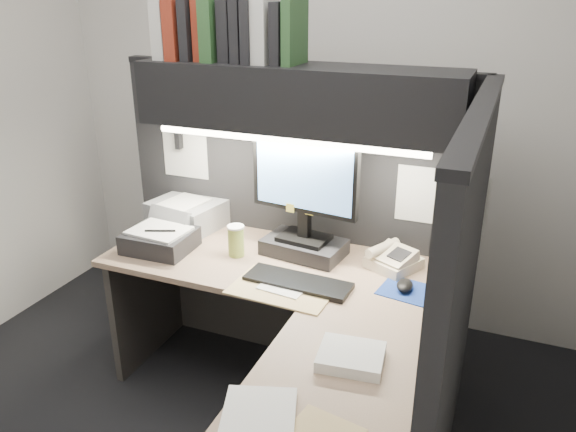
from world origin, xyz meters
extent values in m
cube|color=silver|center=(0.00, 1.50, 1.35)|extent=(3.50, 0.04, 2.70)
cube|color=black|center=(0.03, 0.93, 0.80)|extent=(1.90, 0.06, 1.60)
cube|color=black|center=(0.98, 0.18, 0.80)|extent=(0.06, 1.50, 1.60)
cube|color=#9C7F63|center=(0.10, 0.56, 0.71)|extent=(1.70, 0.68, 0.03)
cube|color=#9C7F63|center=(0.65, -0.21, 0.71)|extent=(0.60, 0.85, 0.03)
cube|color=#2F2C2A|center=(0.10, 0.86, 0.35)|extent=(1.61, 0.02, 0.70)
cube|color=#2F2C2A|center=(-0.70, 0.56, 0.35)|extent=(0.04, 0.61, 0.70)
cube|color=black|center=(0.12, 0.75, 1.50)|extent=(1.55, 0.34, 0.30)
cylinder|color=white|center=(0.12, 0.61, 1.33)|extent=(1.32, 0.04, 0.04)
cube|color=black|center=(0.19, 0.69, 0.77)|extent=(0.42, 0.29, 0.08)
cube|color=black|center=(0.19, 0.69, 0.90)|extent=(0.06, 0.05, 0.13)
cube|color=black|center=(0.19, 0.69, 1.14)|extent=(0.55, 0.10, 0.36)
cube|color=#6EA8F3|center=(0.19, 0.67, 1.14)|extent=(0.50, 0.07, 0.32)
cube|color=black|center=(0.28, 0.39, 0.74)|extent=(0.49, 0.19, 0.02)
cube|color=navy|center=(0.74, 0.52, 0.73)|extent=(0.25, 0.24, 0.00)
ellipsoid|color=black|center=(0.73, 0.52, 0.76)|extent=(0.08, 0.12, 0.04)
cube|color=beige|center=(0.64, 0.72, 0.77)|extent=(0.28, 0.28, 0.08)
cylinder|color=#A6AC45|center=(-0.12, 0.55, 0.80)|extent=(0.10, 0.10, 0.15)
cube|color=gray|center=(-0.54, 0.79, 0.80)|extent=(0.42, 0.37, 0.15)
cube|color=black|center=(-0.51, 0.47, 0.78)|extent=(0.34, 0.28, 0.10)
cube|color=tan|center=(0.23, 0.32, 0.73)|extent=(0.46, 0.31, 0.01)
cube|color=white|center=(0.66, -0.07, 0.75)|extent=(0.25, 0.22, 0.04)
cube|color=white|center=(0.48, -0.48, 0.74)|extent=(0.30, 0.34, 0.03)
cube|color=beige|center=(-0.55, 0.74, 1.78)|extent=(0.07, 0.22, 0.27)
cube|color=maroon|center=(-0.47, 0.73, 1.80)|extent=(0.07, 0.22, 0.30)
cube|color=black|center=(-0.40, 0.74, 1.79)|extent=(0.05, 0.22, 0.28)
cube|color=maroon|center=(-0.34, 0.76, 1.80)|extent=(0.05, 0.22, 0.29)
cube|color=#254824|center=(-0.28, 0.74, 1.80)|extent=(0.07, 0.22, 0.30)
cube|color=black|center=(-0.21, 0.77, 1.79)|extent=(0.06, 0.22, 0.28)
cube|color=black|center=(-0.14, 0.75, 1.80)|extent=(0.05, 0.22, 0.31)
cube|color=black|center=(-0.08, 0.73, 1.80)|extent=(0.04, 0.22, 0.30)
cube|color=beige|center=(-0.03, 0.75, 1.80)|extent=(0.07, 0.22, 0.29)
cube|color=black|center=(0.05, 0.76, 1.78)|extent=(0.05, 0.22, 0.27)
cube|color=#254824|center=(0.11, 0.75, 1.80)|extent=(0.05, 0.22, 0.31)
cube|color=white|center=(0.70, 0.90, 1.05)|extent=(0.21, 0.00, 0.28)
cube|color=white|center=(0.92, 0.90, 1.03)|extent=(0.21, 0.00, 0.28)
cube|color=white|center=(-0.60, 0.90, 1.15)|extent=(0.28, 0.00, 0.34)
cube|color=black|center=(0.95, 0.04, 1.02)|extent=(0.00, 0.18, 0.22)
cube|color=white|center=(0.95, -0.31, 0.95)|extent=(0.00, 0.21, 0.28)
camera|label=1|loc=(1.08, -1.70, 1.97)|focal=35.00mm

